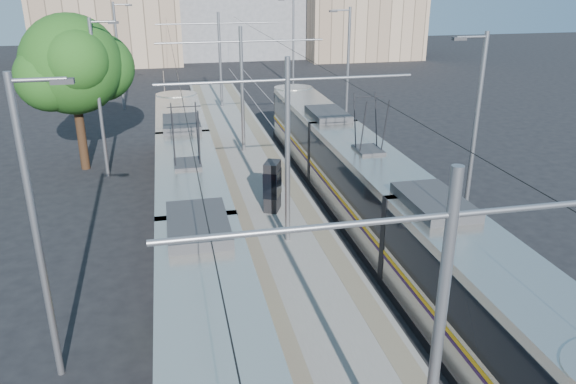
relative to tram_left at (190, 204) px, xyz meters
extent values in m
plane|color=black|center=(3.60, -8.99, -1.71)|extent=(160.00, 160.00, 0.00)
cube|color=gray|center=(3.60, 8.01, -1.56)|extent=(4.00, 50.00, 0.30)
cube|color=gray|center=(2.15, 8.01, -1.40)|extent=(0.70, 50.00, 0.01)
cube|color=gray|center=(5.05, 8.01, -1.40)|extent=(0.70, 50.00, 0.01)
cube|color=gray|center=(-0.72, 8.01, -1.69)|extent=(0.07, 70.00, 0.03)
cube|color=gray|center=(0.72, 8.01, -1.69)|extent=(0.07, 70.00, 0.03)
cube|color=gray|center=(6.48, 8.01, -1.69)|extent=(0.07, 70.00, 0.03)
cube|color=gray|center=(7.92, 8.01, -1.69)|extent=(0.07, 70.00, 0.03)
cube|color=black|center=(0.00, 0.00, -1.51)|extent=(2.30, 28.37, 0.40)
cube|color=beige|center=(0.00, 0.00, 0.14)|extent=(2.40, 26.77, 2.90)
cube|color=black|center=(0.00, 0.00, 0.64)|extent=(2.43, 26.77, 1.30)
cube|color=#FAAF0D|center=(0.00, 0.00, -0.26)|extent=(2.43, 26.77, 0.12)
cube|color=#AA1809|center=(0.00, 0.00, -0.76)|extent=(2.42, 26.77, 1.10)
cube|color=#2D2D30|center=(0.00, 0.00, 1.74)|extent=(1.68, 3.00, 0.30)
cube|color=black|center=(7.20, 0.24, -1.51)|extent=(2.30, 28.93, 0.40)
cube|color=#B8B3A9|center=(7.20, 0.24, 0.14)|extent=(2.40, 27.33, 2.90)
cube|color=black|center=(7.20, 0.24, 0.64)|extent=(2.43, 27.33, 1.30)
cube|color=#F2A80C|center=(7.20, 0.24, -0.26)|extent=(2.43, 27.33, 0.12)
cube|color=#2F1242|center=(7.20, 0.24, -0.41)|extent=(2.43, 27.33, 0.10)
cube|color=#2D2D30|center=(7.20, 0.24, 1.74)|extent=(1.68, 3.00, 0.30)
cylinder|color=gray|center=(3.60, -12.99, 2.09)|extent=(0.20, 0.20, 7.00)
cylinder|color=gray|center=(3.60, -12.99, 4.79)|extent=(9.20, 0.10, 0.10)
cylinder|color=gray|center=(3.60, -0.99, 2.09)|extent=(0.20, 0.20, 7.00)
cylinder|color=gray|center=(3.60, -0.99, 4.79)|extent=(9.20, 0.10, 0.10)
cylinder|color=gray|center=(3.60, 11.01, 2.09)|extent=(0.20, 0.20, 7.00)
cylinder|color=gray|center=(3.60, 11.01, 4.79)|extent=(9.20, 0.10, 0.10)
cylinder|color=gray|center=(3.60, 23.01, 2.09)|extent=(0.20, 0.20, 7.00)
cylinder|color=gray|center=(3.60, 23.01, 4.79)|extent=(9.20, 0.10, 0.10)
cylinder|color=black|center=(0.00, 8.01, 3.84)|extent=(0.02, 70.00, 0.02)
cylinder|color=black|center=(7.20, 8.01, 3.84)|extent=(0.02, 70.00, 0.02)
cylinder|color=gray|center=(-3.90, -6.99, 2.29)|extent=(0.18, 0.18, 8.00)
cube|color=#2D2D30|center=(-2.80, -6.99, 6.04)|extent=(0.50, 0.22, 0.12)
cylinder|color=gray|center=(-3.90, 9.01, 2.29)|extent=(0.18, 0.18, 8.00)
cube|color=#2D2D30|center=(-2.80, 9.01, 6.04)|extent=(0.50, 0.22, 0.12)
cylinder|color=gray|center=(-3.90, 25.01, 2.29)|extent=(0.18, 0.18, 8.00)
cube|color=#2D2D30|center=(-2.80, 25.01, 6.04)|extent=(0.50, 0.22, 0.12)
cylinder|color=gray|center=(11.10, -0.99, 2.29)|extent=(0.18, 0.18, 8.00)
cube|color=#2D2D30|center=(10.00, -0.99, 6.04)|extent=(0.50, 0.22, 0.12)
cylinder|color=gray|center=(11.10, 15.01, 2.29)|extent=(0.18, 0.18, 8.00)
cube|color=#2D2D30|center=(10.00, 15.01, 6.04)|extent=(0.50, 0.22, 0.12)
cylinder|color=gray|center=(11.10, 31.01, 2.29)|extent=(0.18, 0.18, 8.00)
cube|color=#2D2D30|center=(10.00, 31.01, 6.04)|extent=(0.50, 0.22, 0.12)
cube|color=black|center=(3.59, 2.05, -0.31)|extent=(0.91, 1.10, 2.19)
cube|color=black|center=(3.59, 2.05, -0.17)|extent=(0.96, 1.15, 1.14)
cylinder|color=#382314|center=(-5.19, 10.53, -0.01)|extent=(0.47, 0.47, 3.40)
sphere|color=#204513|center=(-5.19, 10.53, 3.92)|extent=(5.10, 5.10, 5.10)
sphere|color=#204513|center=(-3.91, 11.38, 3.60)|extent=(3.61, 3.61, 3.61)
cube|color=tan|center=(23.60, 49.01, 4.16)|extent=(14.00, 10.00, 11.74)
camera|label=1|loc=(-0.57, -20.19, 8.28)|focal=35.00mm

